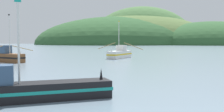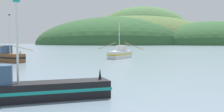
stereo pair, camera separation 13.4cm
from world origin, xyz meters
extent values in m
ellipsoid|color=#516B38|center=(55.92, 232.12, 0.00)|extent=(147.90, 118.32, 54.16)
ellipsoid|color=#2D562D|center=(109.60, 197.03, 0.00)|extent=(110.84, 88.67, 38.99)
ellipsoid|color=#2D562D|center=(40.49, 232.61, 0.00)|extent=(159.72, 127.78, 51.11)
ellipsoid|color=#47703D|center=(61.41, 237.53, 0.00)|extent=(104.44, 83.55, 72.09)
cube|color=black|center=(-13.02, 7.64, 0.51)|extent=(11.29, 3.40, 1.02)
cube|color=teal|center=(-13.02, 7.64, 0.56)|extent=(11.41, 3.44, 0.18)
cone|color=black|center=(-7.94, 8.47, 1.37)|extent=(0.23, 0.23, 0.70)
cylinder|color=silver|center=(-12.62, 7.70, 3.25)|extent=(0.12, 0.12, 4.46)
cube|color=teal|center=(-12.62, 7.70, 5.60)|extent=(0.36, 0.09, 0.20)
cube|color=brown|center=(-19.36, 35.84, 0.69)|extent=(5.89, 5.35, 1.37)
cube|color=black|center=(-19.36, 35.84, 0.75)|extent=(5.95, 5.40, 0.25)
cone|color=brown|center=(-17.15, 33.97, 1.72)|extent=(0.28, 0.28, 0.70)
cube|color=#334C6B|center=(-19.61, 36.05, 2.02)|extent=(1.83, 1.85, 1.29)
cylinder|color=silver|center=(-18.91, 35.46, 4.32)|extent=(0.12, 0.12, 5.91)
cube|color=black|center=(-18.91, 35.46, 7.40)|extent=(0.29, 0.26, 0.20)
cylinder|color=#997F4C|center=(-17.41, 38.14, 2.14)|extent=(2.92, 3.42, 1.05)
cube|color=white|center=(-0.10, 42.11, 0.72)|extent=(5.85, 7.00, 1.44)
cube|color=gold|center=(-0.10, 42.11, 0.79)|extent=(5.91, 7.07, 0.26)
cone|color=white|center=(-2.10, 39.40, 1.79)|extent=(0.28, 0.28, 0.70)
cube|color=silver|center=(0.40, 42.78, 1.98)|extent=(2.30, 2.36, 1.08)
cylinder|color=silver|center=(-0.32, 41.81, 4.19)|extent=(0.12, 0.12, 5.50)
cube|color=gold|center=(-0.32, 41.81, 7.06)|extent=(0.24, 0.31, 0.20)
cylinder|color=#997F4C|center=(2.20, 40.41, 2.38)|extent=(3.19, 2.39, 1.39)
cylinder|color=#997F4C|center=(-2.40, 43.80, 2.38)|extent=(3.19, 2.39, 1.39)
camera|label=1|loc=(-9.93, -7.37, 3.40)|focal=41.96mm
camera|label=2|loc=(-9.80, -7.39, 3.40)|focal=41.96mm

